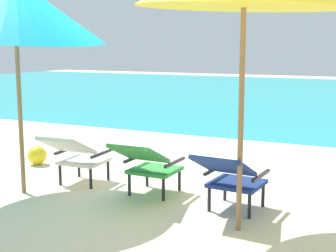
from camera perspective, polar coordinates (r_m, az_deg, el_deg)
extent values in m
plane|color=beige|center=(9.35, 9.87, -1.28)|extent=(40.00, 40.00, 0.00)
cube|color=#28B2B7|center=(17.75, 17.79, 3.42)|extent=(40.00, 18.00, 0.01)
cube|color=silver|center=(6.19, -9.82, -4.07)|extent=(0.55, 0.53, 0.04)
cube|color=silver|center=(5.84, -11.82, -2.25)|extent=(0.55, 0.55, 0.27)
cylinder|color=black|center=(6.51, -10.43, -4.78)|extent=(0.04, 0.04, 0.26)
cylinder|color=black|center=(6.29, -7.06, -5.20)|extent=(0.04, 0.04, 0.26)
cylinder|color=black|center=(6.18, -12.56, -5.62)|extent=(0.04, 0.04, 0.26)
cylinder|color=black|center=(5.94, -9.07, -6.12)|extent=(0.04, 0.04, 0.26)
cube|color=black|center=(6.31, -11.85, -2.77)|extent=(0.06, 0.50, 0.03)
cube|color=black|center=(6.03, -7.77, -3.21)|extent=(0.06, 0.50, 0.03)
cube|color=#338E3D|center=(5.67, -1.57, -5.19)|extent=(0.52, 0.50, 0.04)
cube|color=#338E3D|center=(5.29, -3.45, -3.25)|extent=(0.52, 0.52, 0.27)
cylinder|color=black|center=(5.99, -2.49, -5.89)|extent=(0.04, 0.04, 0.26)
cylinder|color=black|center=(5.79, 1.35, -6.40)|extent=(0.04, 0.04, 0.26)
cylinder|color=black|center=(5.64, -4.56, -6.88)|extent=(0.04, 0.04, 0.26)
cylinder|color=black|center=(5.43, -0.55, -7.48)|extent=(0.04, 0.04, 0.26)
cube|color=black|center=(5.76, -3.86, -3.74)|extent=(0.03, 0.50, 0.03)
cube|color=black|center=(5.52, 0.81, -4.29)|extent=(0.03, 0.50, 0.03)
cube|color=navy|center=(5.18, 8.10, -6.70)|extent=(0.55, 0.53, 0.04)
cube|color=navy|center=(4.78, 6.55, -4.68)|extent=(0.55, 0.55, 0.27)
cylinder|color=black|center=(5.48, 6.72, -7.38)|extent=(0.04, 0.04, 0.26)
cylinder|color=black|center=(5.34, 11.12, -7.96)|extent=(0.04, 0.04, 0.26)
cylinder|color=black|center=(5.12, 4.87, -8.58)|extent=(0.04, 0.04, 0.26)
cylinder|color=black|center=(4.96, 9.55, -9.27)|extent=(0.04, 0.04, 0.26)
cube|color=black|center=(5.24, 5.47, -5.08)|extent=(0.06, 0.50, 0.03)
cube|color=black|center=(5.06, 10.88, -5.74)|extent=(0.06, 0.50, 0.03)
cylinder|color=olive|center=(5.82, -16.98, 1.12)|extent=(0.05, 0.05, 1.82)
cone|color=#0A93AD|center=(5.78, -17.57, 13.04)|extent=(2.68, 2.65, 0.84)
cylinder|color=olive|center=(4.43, 8.57, 0.55)|extent=(0.05, 0.05, 2.07)
sphere|color=yellow|center=(7.30, -15.13, -3.36)|extent=(0.27, 0.27, 0.27)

